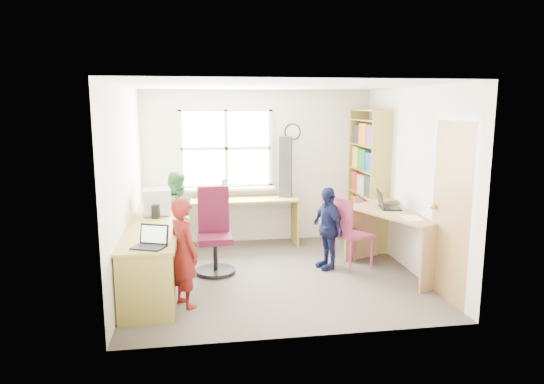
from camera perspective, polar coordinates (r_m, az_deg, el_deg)
The scene contains 19 objects.
room at distance 6.13m, azimuth 0.32°, elevation 1.29°, with size 3.64×3.44×2.44m.
l_desk at distance 5.87m, azimuth -11.99°, elevation -6.99°, with size 2.38×2.95×0.75m.
right_desk at distance 6.50m, azimuth 14.56°, elevation -4.20°, with size 1.12×1.54×0.81m.
bookshelf at distance 7.62m, azimuth 11.25°, elevation 1.21°, with size 0.30×1.02×2.10m.
swivel_chair at distance 6.40m, azimuth -6.77°, elevation -5.16°, with size 0.54×0.54×1.12m.
wooden_chair at distance 6.54m, azimuth 9.03°, elevation -4.51°, with size 0.53×0.53×0.96m.
crt_monitor at distance 6.50m, azimuth -13.39°, elevation -1.13°, with size 0.38×0.34×0.34m.
laptop_left at distance 5.09m, azimuth -14.03°, elevation -5.69°, with size 0.39×0.36×0.22m.
laptop_right at distance 6.63m, azimuth 13.29°, elevation -1.40°, with size 0.35×0.40×0.24m.
speaker_a at distance 6.32m, azimuth -13.52°, elevation -2.26°, with size 0.10×0.10×0.17m.
speaker_b at distance 6.88m, azimuth -13.15°, elevation -1.15°, with size 0.12×0.12×0.19m.
cd_tower at distance 7.52m, azimuth 1.62°, elevation 2.97°, with size 0.23×0.21×0.94m.
game_box at distance 6.96m, azimuth 12.89°, elevation -1.08°, with size 0.35×0.35×0.06m.
paper_a at distance 5.76m, azimuth -13.25°, elevation -4.31°, with size 0.23×0.31×0.00m.
paper_b at distance 6.13m, azimuth 16.17°, elevation -2.99°, with size 0.24×0.32×0.00m.
potted_plant at distance 7.50m, azimuth -5.81°, elevation 0.48°, with size 0.17×0.14×0.32m, color #2E753A.
person_red at distance 5.34m, azimuth -10.32°, elevation -7.03°, with size 0.44×0.29×1.20m, color maroon.
person_green at distance 7.09m, azimuth -10.85°, elevation -2.59°, with size 0.60×0.47×1.24m, color #307839.
person_navy at distance 6.51m, azimuth 6.55°, elevation -4.23°, with size 0.65×0.27×1.11m, color #12173A.
Camera 1 is at (-0.95, -5.89, 2.17)m, focal length 32.00 mm.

